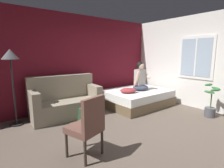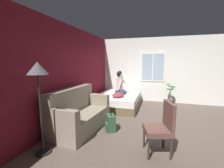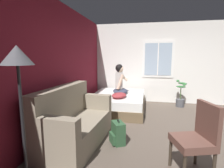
{
  "view_description": "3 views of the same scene",
  "coord_description": "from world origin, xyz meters",
  "px_view_note": "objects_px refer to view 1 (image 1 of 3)",
  "views": [
    {
      "loc": [
        -2.53,
        -2.13,
        1.6
      ],
      "look_at": [
        0.26,
        1.45,
        0.81
      ],
      "focal_mm": 28.0,
      "sensor_mm": 36.0,
      "label": 1
    },
    {
      "loc": [
        -4.03,
        0.18,
        1.7
      ],
      "look_at": [
        0.27,
        1.5,
        1.03
      ],
      "focal_mm": 24.0,
      "sensor_mm": 36.0,
      "label": 2
    },
    {
      "loc": [
        -3.64,
        0.76,
        1.57
      ],
      "look_at": [
        0.57,
        1.6,
        0.9
      ],
      "focal_mm": 28.0,
      "sensor_mm": 36.0,
      "label": 3
    }
  ],
  "objects_px": {
    "person_seated": "(140,79)",
    "throw_pillow": "(128,90)",
    "side_chair": "(87,125)",
    "bed": "(137,98)",
    "cell_phone": "(138,92)",
    "floor_lamp": "(11,62)",
    "backpack": "(85,116)",
    "potted_plant": "(211,105)",
    "couch": "(65,101)"
  },
  "relations": [
    {
      "from": "backpack",
      "to": "floor_lamp",
      "type": "xyz_separation_m",
      "value": [
        -1.25,
        0.93,
        1.24
      ]
    },
    {
      "from": "floor_lamp",
      "to": "cell_phone",
      "type": "bearing_deg",
      "value": -15.26
    },
    {
      "from": "cell_phone",
      "to": "floor_lamp",
      "type": "bearing_deg",
      "value": 70.26
    },
    {
      "from": "backpack",
      "to": "side_chair",
      "type": "bearing_deg",
      "value": -117.44
    },
    {
      "from": "side_chair",
      "to": "backpack",
      "type": "height_order",
      "value": "side_chair"
    },
    {
      "from": "backpack",
      "to": "throw_pillow",
      "type": "bearing_deg",
      "value": 8.12
    },
    {
      "from": "backpack",
      "to": "potted_plant",
      "type": "relative_size",
      "value": 0.54
    },
    {
      "from": "person_seated",
      "to": "cell_phone",
      "type": "bearing_deg",
      "value": -146.19
    },
    {
      "from": "couch",
      "to": "throw_pillow",
      "type": "bearing_deg",
      "value": -18.79
    },
    {
      "from": "bed",
      "to": "backpack",
      "type": "bearing_deg",
      "value": -170.93
    },
    {
      "from": "bed",
      "to": "side_chair",
      "type": "height_order",
      "value": "side_chair"
    },
    {
      "from": "person_seated",
      "to": "cell_phone",
      "type": "height_order",
      "value": "person_seated"
    },
    {
      "from": "couch",
      "to": "backpack",
      "type": "distance_m",
      "value": 0.83
    },
    {
      "from": "potted_plant",
      "to": "side_chair",
      "type": "bearing_deg",
      "value": 173.43
    },
    {
      "from": "potted_plant",
      "to": "cell_phone",
      "type": "bearing_deg",
      "value": 119.41
    },
    {
      "from": "cell_phone",
      "to": "floor_lamp",
      "type": "xyz_separation_m",
      "value": [
        -3.07,
        0.84,
        0.94
      ]
    },
    {
      "from": "backpack",
      "to": "floor_lamp",
      "type": "bearing_deg",
      "value": 143.49
    },
    {
      "from": "couch",
      "to": "cell_phone",
      "type": "bearing_deg",
      "value": -19.82
    },
    {
      "from": "potted_plant",
      "to": "couch",
      "type": "bearing_deg",
      "value": 140.77
    },
    {
      "from": "throw_pillow",
      "to": "side_chair",
      "type": "bearing_deg",
      "value": -147.16
    },
    {
      "from": "couch",
      "to": "person_seated",
      "type": "height_order",
      "value": "person_seated"
    },
    {
      "from": "cell_phone",
      "to": "bed",
      "type": "bearing_deg",
      "value": -45.75
    },
    {
      "from": "throw_pillow",
      "to": "floor_lamp",
      "type": "relative_size",
      "value": 0.28
    },
    {
      "from": "bed",
      "to": "throw_pillow",
      "type": "height_order",
      "value": "throw_pillow"
    },
    {
      "from": "couch",
      "to": "potted_plant",
      "type": "xyz_separation_m",
      "value": [
        2.88,
        -2.35,
        -0.09
      ]
    },
    {
      "from": "cell_phone",
      "to": "potted_plant",
      "type": "relative_size",
      "value": 0.17
    },
    {
      "from": "couch",
      "to": "bed",
      "type": "bearing_deg",
      "value": -12.3
    },
    {
      "from": "bed",
      "to": "person_seated",
      "type": "distance_m",
      "value": 0.61
    },
    {
      "from": "person_seated",
      "to": "bed",
      "type": "bearing_deg",
      "value": 163.37
    },
    {
      "from": "bed",
      "to": "person_seated",
      "type": "xyz_separation_m",
      "value": [
        0.1,
        -0.03,
        0.6
      ]
    },
    {
      "from": "throw_pillow",
      "to": "cell_phone",
      "type": "relative_size",
      "value": 3.33
    },
    {
      "from": "bed",
      "to": "couch",
      "type": "relative_size",
      "value": 1.13
    },
    {
      "from": "throw_pillow",
      "to": "potted_plant",
      "type": "relative_size",
      "value": 0.56
    },
    {
      "from": "couch",
      "to": "cell_phone",
      "type": "distance_m",
      "value": 2.07
    },
    {
      "from": "person_seated",
      "to": "potted_plant",
      "type": "relative_size",
      "value": 1.03
    },
    {
      "from": "side_chair",
      "to": "floor_lamp",
      "type": "distance_m",
      "value": 2.37
    },
    {
      "from": "side_chair",
      "to": "person_seated",
      "type": "xyz_separation_m",
      "value": [
        2.73,
        1.46,
        0.3
      ]
    },
    {
      "from": "backpack",
      "to": "potted_plant",
      "type": "xyz_separation_m",
      "value": [
        2.75,
        -1.56,
        0.11
      ]
    },
    {
      "from": "side_chair",
      "to": "person_seated",
      "type": "bearing_deg",
      "value": 28.21
    },
    {
      "from": "bed",
      "to": "side_chair",
      "type": "xyz_separation_m",
      "value": [
        -2.63,
        -1.49,
        0.3
      ]
    },
    {
      "from": "couch",
      "to": "throw_pillow",
      "type": "height_order",
      "value": "couch"
    },
    {
      "from": "cell_phone",
      "to": "potted_plant",
      "type": "distance_m",
      "value": 1.9
    },
    {
      "from": "side_chair",
      "to": "cell_phone",
      "type": "relative_size",
      "value": 6.81
    },
    {
      "from": "cell_phone",
      "to": "side_chair",
      "type": "bearing_deg",
      "value": 112.98
    },
    {
      "from": "backpack",
      "to": "floor_lamp",
      "type": "relative_size",
      "value": 0.27
    },
    {
      "from": "cell_phone",
      "to": "couch",
      "type": "bearing_deg",
      "value": 65.7
    },
    {
      "from": "cell_phone",
      "to": "floor_lamp",
      "type": "relative_size",
      "value": 0.08
    },
    {
      "from": "bed",
      "to": "cell_phone",
      "type": "xyz_separation_m",
      "value": [
        -0.2,
        -0.23,
        0.25
      ]
    },
    {
      "from": "person_seated",
      "to": "throw_pillow",
      "type": "height_order",
      "value": "person_seated"
    },
    {
      "from": "bed",
      "to": "floor_lamp",
      "type": "distance_m",
      "value": 3.54
    }
  ]
}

